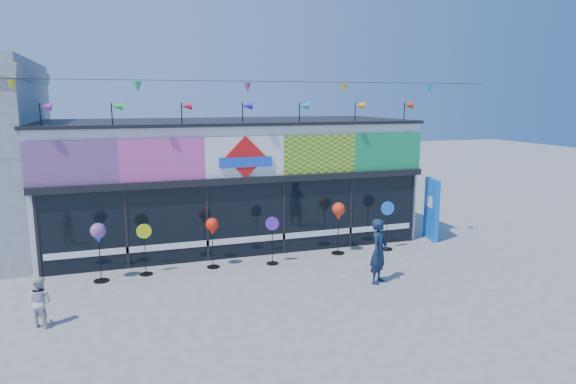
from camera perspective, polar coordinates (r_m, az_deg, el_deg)
name	(u,v)px	position (r m, az deg, el deg)	size (l,w,h in m)	color
ground	(280,296)	(12.94, -0.90, -11.50)	(80.00, 80.00, 0.00)	slate
kite_shop	(228,179)	(17.98, -6.65, 1.41)	(16.00, 5.70, 5.31)	white
blue_sign	(431,209)	(18.40, 15.66, -1.82)	(0.40, 1.07, 2.11)	blue
spinner_0	(98,235)	(14.42, -20.33, -4.49)	(0.41, 0.41, 1.60)	black
spinner_1	(145,248)	(14.72, -15.62, -6.02)	(0.41, 0.37, 1.44)	black
spinner_2	(212,228)	(14.84, -8.42, -3.97)	(0.37, 0.37, 1.47)	black
spinner_3	(272,239)	(15.10, -1.76, -5.27)	(0.39, 0.36, 1.42)	black
spinner_4	(339,213)	(16.03, 5.64, -2.32)	(0.42, 0.42, 1.64)	black
spinner_5	(387,224)	(16.79, 10.95, -3.54)	(0.45, 0.40, 1.59)	black
adult_man	(379,251)	(13.77, 10.07, -6.48)	(0.63, 0.41, 1.73)	#122239
child	(40,301)	(12.36, -25.83, -10.88)	(0.54, 0.31, 1.11)	silver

